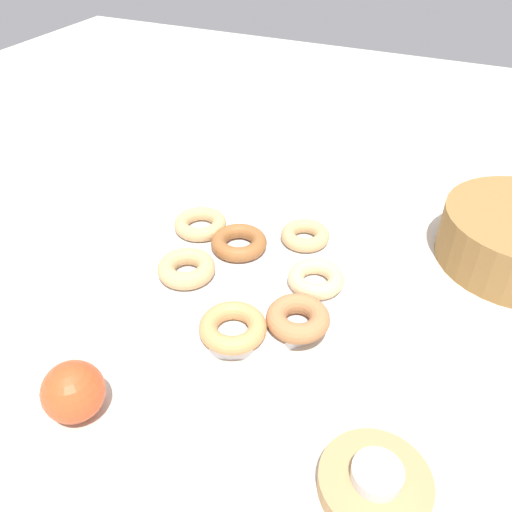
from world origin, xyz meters
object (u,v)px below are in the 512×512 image
object	(u,v)px
donut_0	(239,243)
candle_holder	(375,484)
donut_1	(186,268)
donut_2	(316,279)
tealight	(377,474)
donut_plate	(238,271)
donut_3	(233,327)
donut_5	(298,318)
donut_4	(305,235)
donut_6	(200,224)
apple	(73,392)

from	to	relation	value
donut_0	candle_holder	world-z (taller)	donut_0
candle_holder	donut_1	bearing A→B (deg)	-120.82
donut_2	tealight	xyz separation A→B (m)	(0.25, 0.15, 0.00)
donut_plate	candle_holder	bearing A→B (deg)	47.89
candle_holder	donut_2	bearing A→B (deg)	-149.10
donut_plate	donut_3	xyz separation A→B (m)	(0.13, 0.06, 0.02)
donut_2	donut_5	size ratio (longest dim) A/B	0.96
donut_4	candle_holder	size ratio (longest dim) A/B	0.68
donut_4	donut_6	xyz separation A→B (m)	(0.04, -0.17, 0.00)
donut_plate	donut_5	xyz separation A→B (m)	(0.08, 0.12, 0.02)
tealight	donut_5	bearing A→B (deg)	-138.87
donut_5	candle_holder	size ratio (longest dim) A/B	0.74
donut_3	donut_plate	bearing A→B (deg)	-156.38
tealight	apple	distance (m)	0.33
donut_1	donut_6	xyz separation A→B (m)	(-0.11, -0.04, -0.00)
donut_1	candle_holder	world-z (taller)	donut_1
donut_plate	donut_2	size ratio (longest dim) A/B	4.17
donut_0	tealight	bearing A→B (deg)	45.24
tealight	candle_holder	bearing A→B (deg)	0.00
donut_1	donut_3	distance (m)	0.14
donut_6	apple	size ratio (longest dim) A/B	1.21
donut_1	tealight	world-z (taller)	donut_1
donut_2	donut_0	bearing A→B (deg)	-103.31
donut_1	donut_5	xyz separation A→B (m)	(0.03, 0.18, 0.00)
donut_6	candle_holder	size ratio (longest dim) A/B	0.75
donut_0	donut_1	xyz separation A→B (m)	(0.09, -0.04, 0.00)
donut_1	donut_4	xyz separation A→B (m)	(-0.15, 0.13, -0.00)
donut_0	donut_5	xyz separation A→B (m)	(0.12, 0.14, 0.00)
donut_4	candle_holder	world-z (taller)	donut_4
donut_0	donut_5	size ratio (longest dim) A/B	1.04
donut_1	tealight	xyz separation A→B (m)	(0.20, 0.33, -0.00)
donut_5	donut_6	world-z (taller)	donut_5
donut_2	donut_5	xyz separation A→B (m)	(0.09, 0.01, 0.00)
donut_2	donut_1	bearing A→B (deg)	-72.10
apple	tealight	bearing A→B (deg)	98.32
donut_plate	donut_4	xyz separation A→B (m)	(-0.10, 0.07, 0.02)
donut_plate	donut_5	size ratio (longest dim) A/B	4.02
donut_0	apple	distance (m)	0.34
donut_6	donut_3	bearing A→B (deg)	39.11
donut_4	candle_holder	xyz separation A→B (m)	(0.35, 0.20, -0.02)
donut_2	apple	bearing A→B (deg)	-30.29
donut_5	candle_holder	distance (m)	0.22
donut_0	donut_4	bearing A→B (deg)	125.36
candle_holder	donut_3	bearing A→B (deg)	-118.86
donut_1	tealight	distance (m)	0.38
donut_4	donut_6	bearing A→B (deg)	-76.24
tealight	donut_1	bearing A→B (deg)	-120.82
donut_0	donut_4	size ratio (longest dim) A/B	1.14
candle_holder	donut_5	bearing A→B (deg)	-138.87
donut_plate	donut_4	size ratio (longest dim) A/B	4.38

